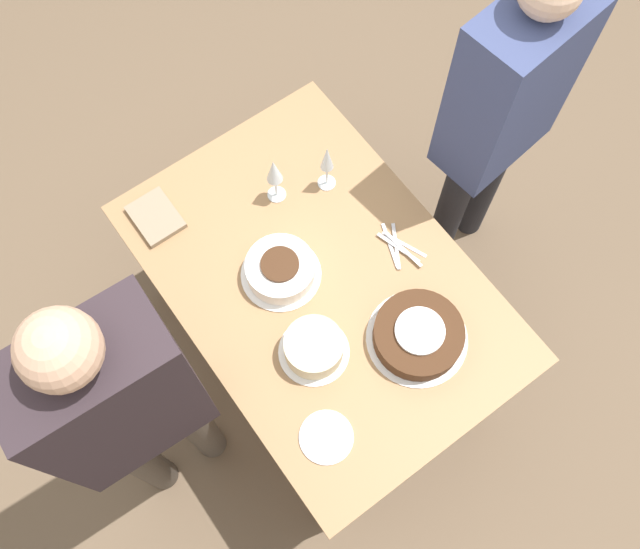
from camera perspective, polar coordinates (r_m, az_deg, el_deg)
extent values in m
plane|color=brown|center=(3.03, 0.00, -5.63)|extent=(12.00, 12.00, 0.00)
cube|color=#9E754C|center=(2.36, 0.00, -0.60)|extent=(1.33, 0.90, 0.03)
cylinder|color=brown|center=(2.71, 14.06, -8.49)|extent=(0.07, 0.07, 0.70)
cylinder|color=brown|center=(3.00, -0.84, 9.21)|extent=(0.07, 0.07, 0.70)
cylinder|color=brown|center=(2.56, 1.02, -18.41)|extent=(0.07, 0.07, 0.70)
cylinder|color=brown|center=(2.87, -13.11, 1.43)|extent=(0.07, 0.07, 0.70)
cylinder|color=white|center=(2.35, -3.13, 0.03)|extent=(0.27, 0.27, 0.01)
cylinder|color=white|center=(2.32, -3.18, 0.41)|extent=(0.23, 0.23, 0.07)
cylinder|color=#422614|center=(2.28, -3.24, 0.83)|extent=(0.12, 0.12, 0.01)
cylinder|color=white|center=(2.29, 7.75, -5.09)|extent=(0.32, 0.32, 0.01)
cylinder|color=#422614|center=(2.26, 7.87, -4.80)|extent=(0.28, 0.28, 0.07)
cylinder|color=white|center=(2.22, 8.00, -4.49)|extent=(0.16, 0.16, 0.01)
cylinder|color=white|center=(2.26, -0.49, -6.20)|extent=(0.23, 0.23, 0.01)
cylinder|color=beige|center=(2.21, -0.50, -5.85)|extent=(0.19, 0.19, 0.09)
cylinder|color=silver|center=(2.50, 0.53, 7.35)|extent=(0.06, 0.06, 0.00)
cylinder|color=silver|center=(2.45, 0.55, 8.00)|extent=(0.01, 0.01, 0.11)
cone|color=silver|center=(2.36, 0.57, 9.33)|extent=(0.04, 0.04, 0.11)
cylinder|color=silver|center=(2.48, -3.48, 6.41)|extent=(0.06, 0.06, 0.00)
cylinder|color=silver|center=(2.44, -3.56, 7.04)|extent=(0.01, 0.01, 0.11)
cone|color=silver|center=(2.34, -3.71, 8.32)|extent=(0.05, 0.05, 0.11)
cylinder|color=silver|center=(2.20, 0.51, -12.89)|extent=(0.17, 0.17, 0.01)
cube|color=silver|center=(2.41, 6.75, 2.41)|extent=(0.16, 0.08, 0.00)
cube|color=silver|center=(2.40, 5.64, 2.32)|extent=(0.16, 0.07, 0.00)
cube|color=silver|center=(2.40, 6.11, 2.27)|extent=(0.15, 0.10, 0.00)
cube|color=silver|center=(2.39, 6.29, 2.14)|extent=(0.17, 0.06, 0.00)
cube|color=silver|center=(2.39, 6.68, 2.04)|extent=(0.17, 0.03, 0.00)
cube|color=gray|center=(2.49, -13.01, 4.50)|extent=(0.18, 0.14, 0.02)
cylinder|color=#232328|center=(2.98, 13.16, 7.34)|extent=(0.11, 0.11, 0.77)
cylinder|color=#232328|center=(2.88, 10.28, 4.83)|extent=(0.11, 0.11, 0.77)
cube|color=#38426B|center=(2.35, 15.08, 14.32)|extent=(0.27, 0.42, 0.64)
cylinder|color=#4C4238|center=(2.60, -14.07, -14.27)|extent=(0.11, 0.11, 0.78)
cylinder|color=#4C4238|center=(2.59, -9.79, -11.81)|extent=(0.11, 0.11, 0.78)
cube|color=#2D2328|center=(1.91, -16.12, -9.37)|extent=(0.24, 0.41, 0.65)
sphere|color=tan|center=(1.52, -20.16, -5.68)|extent=(0.18, 0.18, 0.18)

